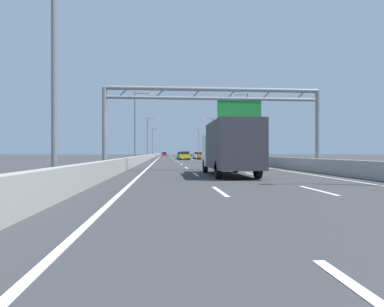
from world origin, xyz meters
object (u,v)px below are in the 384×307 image
black_car (245,159)px  sign_gantry (217,107)px  streetlamp_right_distant (198,140)px  red_car (164,154)px  streetlamp_right_mid (246,123)px  white_car (198,155)px  green_car (182,155)px  box_truck (230,147)px  streetlamp_right_far (212,135)px  streetlamp_left_mid (137,123)px  streetlamp_left_near (61,41)px  streetlamp_left_distant (153,140)px  yellow_car (184,156)px  streetlamp_left_far (149,135)px  silver_car (216,157)px  orange_car (202,156)px

black_car → sign_gantry: bearing=-122.7°
streetlamp_right_distant → red_car: (-11.31, 8.77, -4.64)m
streetlamp_right_mid → streetlamp_right_distant: (0.00, 64.73, 0.00)m
white_car → black_car: bearing=-89.6°
green_car → box_truck: size_ratio=0.60×
streetlamp_right_far → green_car: bearing=-130.9°
streetlamp_left_mid → streetlamp_left_near: bearing=-90.0°
streetlamp_left_mid → streetlamp_right_distant: (14.93, 64.73, 0.00)m
streetlamp_left_distant → red_car: streetlamp_left_distant is taller
streetlamp_right_mid → streetlamp_right_distant: bearing=90.0°
red_car → yellow_car: bearing=-86.1°
streetlamp_left_mid → streetlamp_left_distant: same height
streetlamp_left_near → streetlamp_left_far: size_ratio=1.00×
streetlamp_right_mid → silver_car: (-4.03, 1.29, -4.63)m
red_car → green_car: bearing=-85.8°
streetlamp_left_near → green_car: 56.53m
streetlamp_left_far → streetlamp_left_near: bearing=-90.0°
box_truck → silver_car: bearing=82.8°
red_car → streetlamp_left_mid: bearing=-92.8°
streetlamp_right_mid → box_truck: streetlamp_right_mid is taller
streetlamp_right_mid → red_car: (-11.31, 73.50, -4.64)m
streetlamp_left_mid → sign_gantry: bearing=-68.6°
sign_gantry → streetlamp_left_distant: size_ratio=1.76×
white_car → black_car: black_car is taller
streetlamp_right_mid → streetlamp_right_distant: size_ratio=1.00×
sign_gantry → silver_car: sign_gantry is taller
streetlamp_left_far → red_car: size_ratio=2.07×
streetlamp_right_mid → red_car: size_ratio=2.07×
streetlamp_left_mid → streetlamp_left_far: bearing=90.0°
yellow_car → box_truck: 42.28m
white_car → orange_car: size_ratio=1.03×
streetlamp_left_mid → orange_car: size_ratio=2.22×
streetlamp_left_distant → white_car: streetlamp_left_distant is taller
white_car → red_car: bearing=99.0°
black_car → streetlamp_left_near: bearing=-121.8°
streetlamp_left_far → silver_car: 33.26m
orange_car → streetlamp_left_distant: bearing=104.4°
orange_car → black_car: bearing=-90.0°
sign_gantry → green_car: 43.41m
streetlamp_left_distant → yellow_car: bearing=-81.1°
box_truck → streetlamp_left_far: bearing=97.5°
streetlamp_left_near → red_car: 106.03m
streetlamp_left_far → yellow_car: size_ratio=2.06×
box_truck → sign_gantry: bearing=88.6°
green_car → box_truck: bearing=-89.6°
sign_gantry → orange_car: (3.57, 40.58, -4.11)m
streetlamp_right_far → red_car: size_ratio=2.07×
streetlamp_left_far → orange_car: 16.77m
streetlamp_left_near → streetlamp_left_mid: size_ratio=1.00×
streetlamp_right_distant → green_car: size_ratio=2.06×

